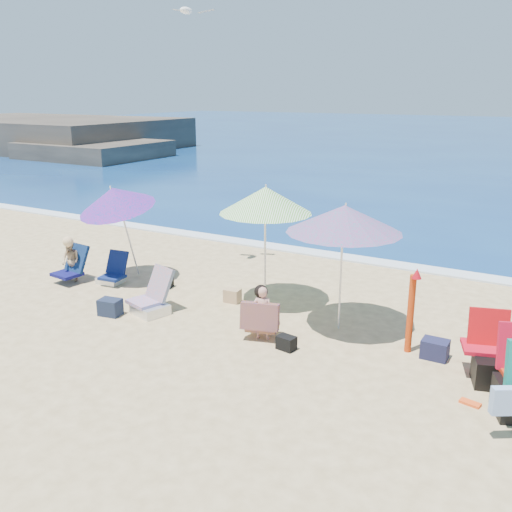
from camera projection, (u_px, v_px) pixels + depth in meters
The scene contains 19 objects.
ground at pixel (240, 346), 8.34m from camera, with size 120.00×120.00×0.00m.
foam at pixel (358, 259), 12.58m from camera, with size 120.00×0.50×0.04m.
headland at pixel (45, 139), 37.59m from camera, with size 20.50×11.50×2.60m.
umbrella_turquoise at pixel (344, 219), 8.48m from camera, with size 1.97×1.97×2.03m.
umbrella_striped at pixel (266, 200), 9.54m from camera, with size 1.99×1.99×2.13m.
umbrella_blue at pixel (115, 198), 10.77m from camera, with size 1.69×1.74×2.03m.
furled_umbrella at pixel (412, 306), 7.97m from camera, with size 0.19×0.19×1.29m.
chair_navy at pixel (113, 275), 11.06m from camera, with size 0.59×0.61×0.61m.
chair_rainbow at pixel (152, 301), 9.57m from camera, with size 0.77×0.79×0.75m.
camp_chair_left at pixel (491, 363), 7.26m from camera, with size 0.80×0.79×0.90m.
person_center at pixel (261, 314), 8.47m from camera, with size 0.62×0.58×0.85m.
person_left at pixel (71, 261), 11.07m from camera, with size 0.60×0.67×0.94m.
bag_navy_a at pixel (110, 307), 9.47m from camera, with size 0.40×0.31×0.28m.
bag_black_a at pixel (164, 281), 10.82m from camera, with size 0.35×0.28×0.24m.
bag_tan at pixel (232, 296), 10.06m from camera, with size 0.29×0.22×0.24m.
bag_navy_b at pixel (435, 349), 7.94m from camera, with size 0.37×0.28×0.27m.
bag_black_b at pixel (286, 343), 8.21m from camera, with size 0.29×0.23×0.21m.
orange_item at pixel (470, 403), 6.79m from camera, with size 0.26×0.16×0.03m.
seagull at pixel (187, 11), 10.58m from camera, with size 0.72×0.67×0.13m.
Camera 1 is at (3.98, -6.50, 3.64)m, focal length 39.45 mm.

